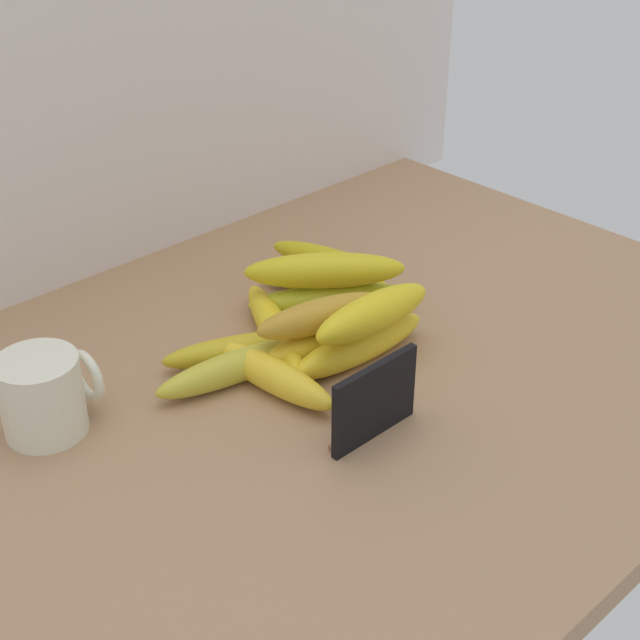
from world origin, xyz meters
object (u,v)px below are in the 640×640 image
(banana_4, at_px, (236,367))
(banana_5, at_px, (272,375))
(chalkboard_sign, at_px, (374,403))
(banana_10, at_px, (373,313))
(banana_3, at_px, (361,346))
(banana_6, at_px, (313,346))
(banana_7, at_px, (332,299))
(banana_8, at_px, (325,270))
(banana_2, at_px, (322,280))
(banana_0, at_px, (238,350))
(banana_9, at_px, (322,316))
(coffee_mug, at_px, (44,395))
(banana_11, at_px, (328,260))
(banana_1, at_px, (275,329))

(banana_4, bearing_deg, banana_5, -66.17)
(chalkboard_sign, bearing_deg, banana_10, 44.55)
(banana_3, xyz_separation_m, banana_5, (-0.11, 0.03, -0.00))
(banana_6, distance_m, banana_7, 0.11)
(banana_8, bearing_deg, banana_6, -140.94)
(chalkboard_sign, height_order, banana_2, chalkboard_sign)
(banana_0, distance_m, banana_9, 0.10)
(banana_7, height_order, banana_9, banana_9)
(coffee_mug, relative_size, banana_0, 0.57)
(banana_0, bearing_deg, banana_5, -96.12)
(banana_11, bearing_deg, banana_7, -127.38)
(chalkboard_sign, xyz_separation_m, banana_0, (-0.01, 0.19, -0.02))
(banana_9, bearing_deg, banana_0, 141.67)
(banana_6, xyz_separation_m, banana_7, (0.09, 0.06, 0.00))
(chalkboard_sign, xyz_separation_m, banana_10, (0.10, 0.09, 0.02))
(banana_1, xyz_separation_m, banana_4, (-0.08, -0.03, 0.00))
(banana_6, xyz_separation_m, banana_9, (0.01, -0.00, 0.04))
(coffee_mug, bearing_deg, banana_5, -26.25)
(banana_1, relative_size, banana_6, 1.35)
(banana_0, distance_m, banana_11, 0.19)
(banana_2, height_order, banana_6, banana_6)
(banana_2, height_order, banana_3, banana_3)
(banana_7, distance_m, banana_8, 0.04)
(banana_4, height_order, banana_6, same)
(banana_10, bearing_deg, banana_0, 137.49)
(coffee_mug, bearing_deg, banana_3, -22.38)
(banana_10, bearing_deg, banana_2, 65.60)
(banana_6, height_order, banana_8, banana_8)
(banana_5, bearing_deg, chalkboard_sign, -80.56)
(banana_1, relative_size, banana_9, 1.30)
(banana_3, relative_size, banana_11, 1.16)
(banana_10, bearing_deg, banana_9, 130.50)
(banana_8, xyz_separation_m, banana_10, (-0.03, -0.11, 0.00))
(banana_11, bearing_deg, banana_1, -163.30)
(banana_0, relative_size, banana_9, 1.09)
(banana_11, bearing_deg, banana_5, -150.10)
(banana_3, distance_m, banana_7, 0.11)
(banana_4, height_order, banana_5, banana_5)
(banana_1, relative_size, banana_7, 1.00)
(banana_9, bearing_deg, banana_4, 162.24)
(banana_3, relative_size, banana_7, 0.91)
(coffee_mug, xyz_separation_m, banana_10, (0.32, -0.14, 0.02))
(banana_1, xyz_separation_m, banana_9, (0.02, -0.06, 0.04))
(banana_1, bearing_deg, banana_0, -175.53)
(banana_8, bearing_deg, banana_7, -35.50)
(banana_5, xyz_separation_m, banana_9, (0.08, 0.01, 0.04))
(banana_5, height_order, banana_9, banana_9)
(banana_11, bearing_deg, banana_8, -139.41)
(banana_0, height_order, banana_2, same)
(banana_4, distance_m, banana_11, 0.22)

